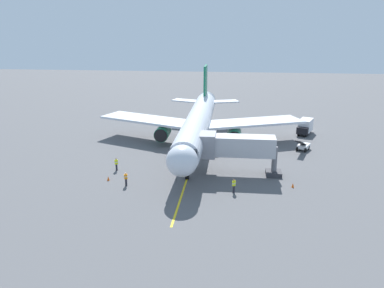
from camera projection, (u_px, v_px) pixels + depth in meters
The scene contains 11 objects.
ground_plane at pixel (188, 148), 61.72m from camera, with size 220.00×220.00×0.00m, color #565659.
apron_lead_in_line at pixel (193, 160), 56.36m from camera, with size 0.24×40.00×0.01m, color yellow.
airplane at pixel (198, 123), 61.18m from camera, with size 34.81×40.22×11.50m.
jet_bridge at pixel (231, 146), 49.95m from camera, with size 11.41×3.22×5.40m.
ground_crew_marshaller at pixel (234, 186), 44.92m from camera, with size 0.44×0.47×1.71m.
ground_crew_wing_walker at pixel (126, 179), 46.95m from camera, with size 0.44×0.32×1.71m.
ground_crew_loader at pixel (116, 164), 51.97m from camera, with size 0.47×0.45×1.71m.
box_truck_near_nose at pixel (305, 126), 69.60m from camera, with size 3.51×4.99×2.62m.
belt_loader_portside at pixel (303, 146), 60.50m from camera, with size 3.07×4.64×2.32m.
safety_cone_nose_left at pixel (108, 178), 48.72m from camera, with size 0.32×0.32×0.55m, color #F2590F.
safety_cone_nose_right at pixel (293, 185), 46.61m from camera, with size 0.32×0.32×0.55m, color #F2590F.
Camera 1 is at (-7.44, 58.42, 18.51)m, focal length 36.31 mm.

